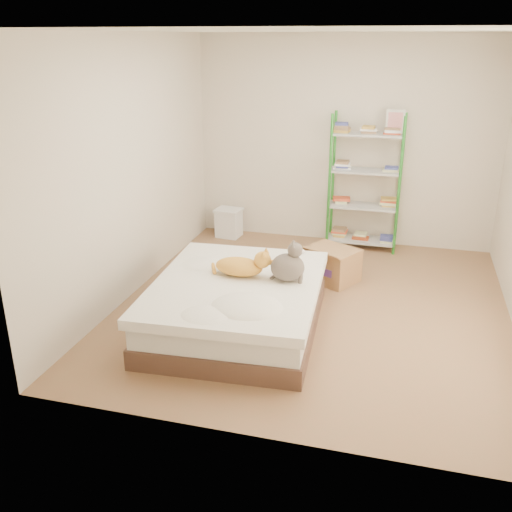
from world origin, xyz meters
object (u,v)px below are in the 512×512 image
(orange_cat, at_px, (239,264))
(cardboard_box, at_px, (331,264))
(grey_cat, at_px, (288,261))
(white_bin, at_px, (229,222))
(bed, at_px, (237,305))
(shelf_unit, at_px, (365,185))

(orange_cat, relative_size, cardboard_box, 0.77)
(grey_cat, height_order, white_bin, grey_cat)
(cardboard_box, height_order, white_bin, cardboard_box)
(cardboard_box, xyz_separation_m, white_bin, (-1.56, 1.14, 0.01))
(bed, relative_size, shelf_unit, 1.11)
(shelf_unit, bearing_deg, white_bin, -178.60)
(white_bin, bearing_deg, orange_cat, -69.98)
(grey_cat, xyz_separation_m, shelf_unit, (0.47, 2.38, 0.17))
(cardboard_box, bearing_deg, orange_cat, -92.45)
(orange_cat, height_order, cardboard_box, orange_cat)
(shelf_unit, distance_m, cardboard_box, 1.36)
(white_bin, bearing_deg, shelf_unit, 1.40)
(bed, relative_size, white_bin, 4.99)
(orange_cat, bearing_deg, cardboard_box, 61.13)
(shelf_unit, bearing_deg, cardboard_box, -100.86)
(orange_cat, height_order, white_bin, orange_cat)
(bed, relative_size, grey_cat, 5.14)
(white_bin, bearing_deg, cardboard_box, -36.11)
(bed, relative_size, orange_cat, 3.60)
(cardboard_box, relative_size, white_bin, 1.80)
(bed, bearing_deg, orange_cat, 95.33)
(grey_cat, height_order, shelf_unit, shelf_unit)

